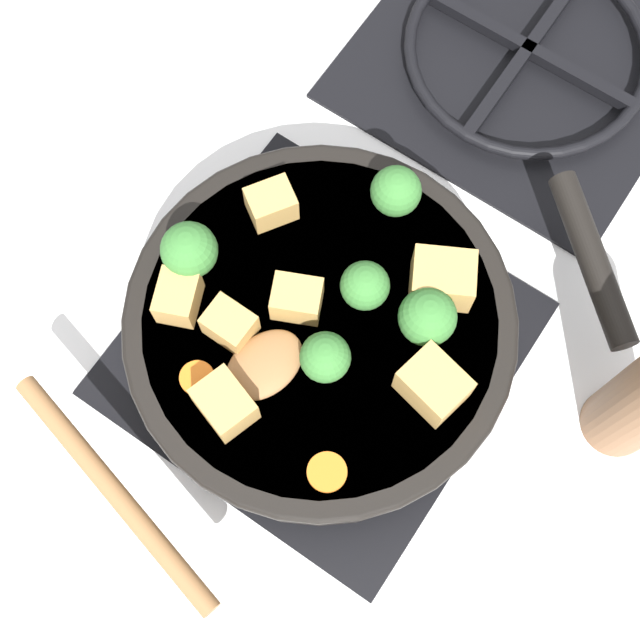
# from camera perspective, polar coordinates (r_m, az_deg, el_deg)

# --- Properties ---
(ground_plane) EXTENTS (2.40, 2.40, 0.00)m
(ground_plane) POSITION_cam_1_polar(r_m,az_deg,el_deg) (0.79, -0.00, -1.87)
(ground_plane) COLOR white
(front_burner_grate) EXTENTS (0.31, 0.31, 0.03)m
(front_burner_grate) POSITION_cam_1_polar(r_m,az_deg,el_deg) (0.78, -0.00, -1.62)
(front_burner_grate) COLOR black
(front_burner_grate) RESTS_ON ground_plane
(rear_burner_grate) EXTENTS (0.31, 0.31, 0.03)m
(rear_burner_grate) POSITION_cam_1_polar(r_m,az_deg,el_deg) (0.93, 13.06, 16.26)
(rear_burner_grate) COLOR black
(rear_burner_grate) RESTS_ON ground_plane
(skillet_pan) EXTENTS (0.38, 0.40, 0.06)m
(skillet_pan) POSITION_cam_1_polar(r_m,az_deg,el_deg) (0.73, 0.16, -0.56)
(skillet_pan) COLOR black
(skillet_pan) RESTS_ON front_burner_grate
(wooden_spoon) EXTENTS (0.22, 0.22, 0.02)m
(wooden_spoon) POSITION_cam_1_polar(r_m,az_deg,el_deg) (0.69, -8.79, -7.26)
(wooden_spoon) COLOR olive
(wooden_spoon) RESTS_ON skillet_pan
(tofu_cube_center_large) EXTENTS (0.05, 0.05, 0.03)m
(tofu_cube_center_large) POSITION_cam_1_polar(r_m,az_deg,el_deg) (0.73, -3.14, 7.44)
(tofu_cube_center_large) COLOR tan
(tofu_cube_center_large) RESTS_ON skillet_pan
(tofu_cube_near_handle) EXTENTS (0.05, 0.05, 0.04)m
(tofu_cube_near_handle) POSITION_cam_1_polar(r_m,az_deg,el_deg) (0.68, 7.13, -4.35)
(tofu_cube_near_handle) COLOR tan
(tofu_cube_near_handle) RESTS_ON skillet_pan
(tofu_cube_east_chunk) EXTENTS (0.04, 0.03, 0.03)m
(tofu_cube_east_chunk) POSITION_cam_1_polar(r_m,az_deg,el_deg) (0.70, -5.80, -0.30)
(tofu_cube_east_chunk) COLOR tan
(tofu_cube_east_chunk) RESTS_ON skillet_pan
(tofu_cube_west_chunk) EXTENTS (0.06, 0.06, 0.04)m
(tofu_cube_west_chunk) POSITION_cam_1_polar(r_m,az_deg,el_deg) (0.71, 7.83, 2.62)
(tofu_cube_west_chunk) COLOR tan
(tofu_cube_west_chunk) RESTS_ON skillet_pan
(tofu_cube_back_piece) EXTENTS (0.05, 0.04, 0.03)m
(tofu_cube_back_piece) POSITION_cam_1_polar(r_m,az_deg,el_deg) (0.70, -1.67, 1.12)
(tofu_cube_back_piece) COLOR tan
(tofu_cube_back_piece) RESTS_ON skillet_pan
(tofu_cube_front_piece) EXTENTS (0.04, 0.05, 0.03)m
(tofu_cube_front_piece) POSITION_cam_1_polar(r_m,az_deg,el_deg) (0.71, -9.07, 1.44)
(tofu_cube_front_piece) COLOR tan
(tofu_cube_front_piece) RESTS_ON skillet_pan
(tofu_cube_mid_small) EXTENTS (0.05, 0.05, 0.03)m
(tofu_cube_mid_small) POSITION_cam_1_polar(r_m,az_deg,el_deg) (0.68, -6.13, -5.38)
(tofu_cube_mid_small) COLOR tan
(tofu_cube_mid_small) RESTS_ON skillet_pan
(broccoli_floret_near_spoon) EXTENTS (0.04, 0.04, 0.05)m
(broccoli_floret_near_spoon) POSITION_cam_1_polar(r_m,az_deg,el_deg) (0.73, 4.88, 8.20)
(broccoli_floret_near_spoon) COLOR #709956
(broccoli_floret_near_spoon) RESTS_ON skillet_pan
(broccoli_floret_center_top) EXTENTS (0.04, 0.04, 0.05)m
(broccoli_floret_center_top) POSITION_cam_1_polar(r_m,az_deg,el_deg) (0.69, 2.89, 2.20)
(broccoli_floret_center_top) COLOR #709956
(broccoli_floret_center_top) RESTS_ON skillet_pan
(broccoli_floret_east_rim) EXTENTS (0.05, 0.05, 0.05)m
(broccoli_floret_east_rim) POSITION_cam_1_polar(r_m,az_deg,el_deg) (0.71, -8.37, 4.44)
(broccoli_floret_east_rim) COLOR #709956
(broccoli_floret_east_rim) RESTS_ON skillet_pan
(broccoli_floret_west_rim) EXTENTS (0.04, 0.04, 0.05)m
(broccoli_floret_west_rim) POSITION_cam_1_polar(r_m,az_deg,el_deg) (0.67, 0.34, -2.41)
(broccoli_floret_west_rim) COLOR #709956
(broccoli_floret_west_rim) RESTS_ON skillet_pan
(broccoli_floret_north_edge) EXTENTS (0.05, 0.05, 0.05)m
(broccoli_floret_north_edge) POSITION_cam_1_polar(r_m,az_deg,el_deg) (0.69, 6.89, 0.18)
(broccoli_floret_north_edge) COLOR #709956
(broccoli_floret_north_edge) RESTS_ON skillet_pan
(carrot_slice_orange_thin) EXTENTS (0.03, 0.03, 0.01)m
(carrot_slice_orange_thin) POSITION_cam_1_polar(r_m,az_deg,el_deg) (0.68, 0.45, -9.71)
(carrot_slice_orange_thin) COLOR orange
(carrot_slice_orange_thin) RESTS_ON skillet_pan
(carrot_slice_near_center) EXTENTS (0.03, 0.03, 0.01)m
(carrot_slice_near_center) POSITION_cam_1_polar(r_m,az_deg,el_deg) (0.70, -7.87, -3.70)
(carrot_slice_near_center) COLOR orange
(carrot_slice_near_center) RESTS_ON skillet_pan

